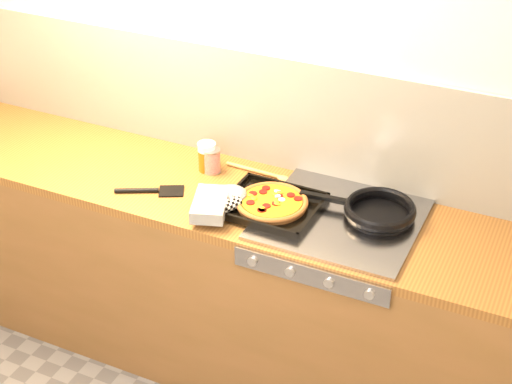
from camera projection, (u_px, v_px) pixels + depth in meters
The scene contains 9 objects.
room_shell at pixel (266, 111), 3.27m from camera, with size 3.20×3.20×3.20m.
counter_run at pixel (237, 282), 3.42m from camera, with size 3.20×0.62×0.90m.
stovetop at pixel (340, 220), 3.02m from camera, with size 0.60×0.56×0.02m, color #929297.
pizza_on_tray at pixel (255, 203), 3.06m from camera, with size 0.48×0.42×0.06m.
frying_pan at pixel (378, 211), 3.01m from camera, with size 0.47×0.30×0.05m.
tomato_can at pixel (212, 161), 3.31m from camera, with size 0.09×0.09×0.11m.
juice_glass at pixel (207, 157), 3.32m from camera, with size 0.09×0.09×0.13m.
wooden_spoon at pixel (264, 173), 3.31m from camera, with size 0.30×0.05×0.02m.
black_spatula at pixel (151, 191), 3.20m from camera, with size 0.27×0.17×0.02m.
Camera 1 is at (1.22, -1.31, 2.60)m, focal length 55.00 mm.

